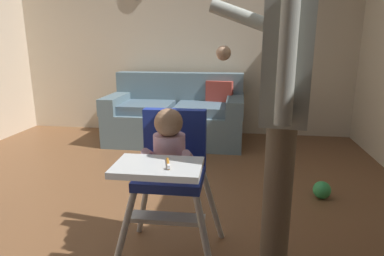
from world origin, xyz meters
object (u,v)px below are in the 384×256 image
(couch, at_px, (177,116))
(adult_standing, at_px, (282,107))
(high_chair, at_px, (170,160))
(toy_ball_second, at_px, (322,190))

(couch, xyz_separation_m, adult_standing, (0.99, -2.51, 0.62))
(adult_standing, bearing_deg, couch, -61.02)
(high_chair, bearing_deg, couch, -170.75)
(high_chair, bearing_deg, toy_ball_second, 131.67)
(couch, xyz_separation_m, high_chair, (0.43, -2.43, 0.29))
(high_chair, xyz_separation_m, adult_standing, (0.56, -0.07, 0.32))
(couch, relative_size, toy_ball_second, 11.79)
(couch, bearing_deg, high_chair, 10.07)
(couch, distance_m, high_chair, 2.49)
(adult_standing, height_order, toy_ball_second, adult_standing)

